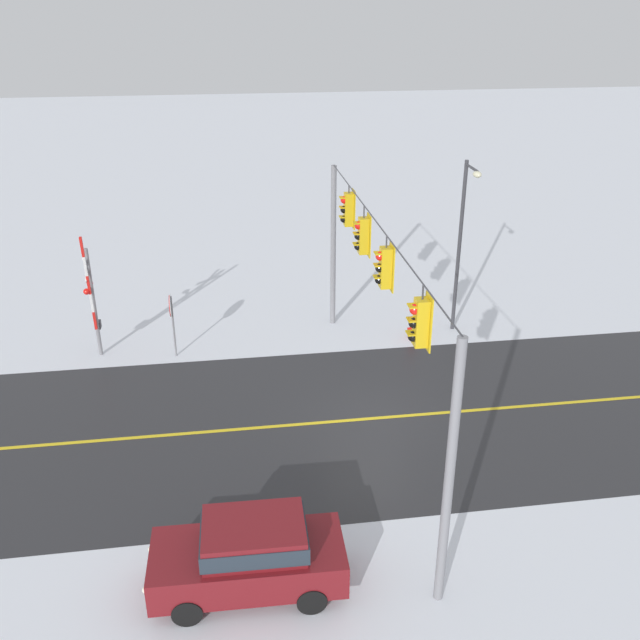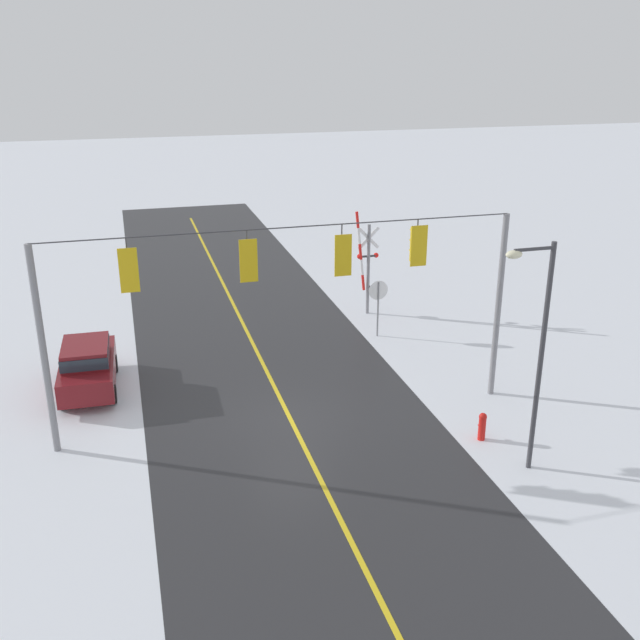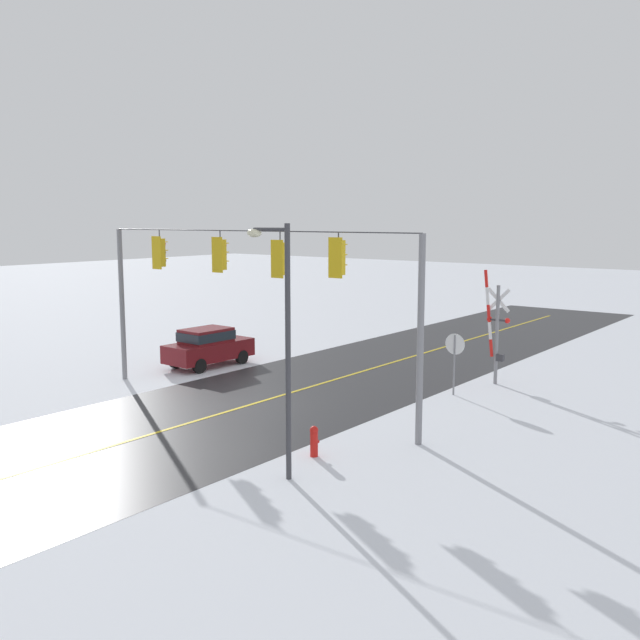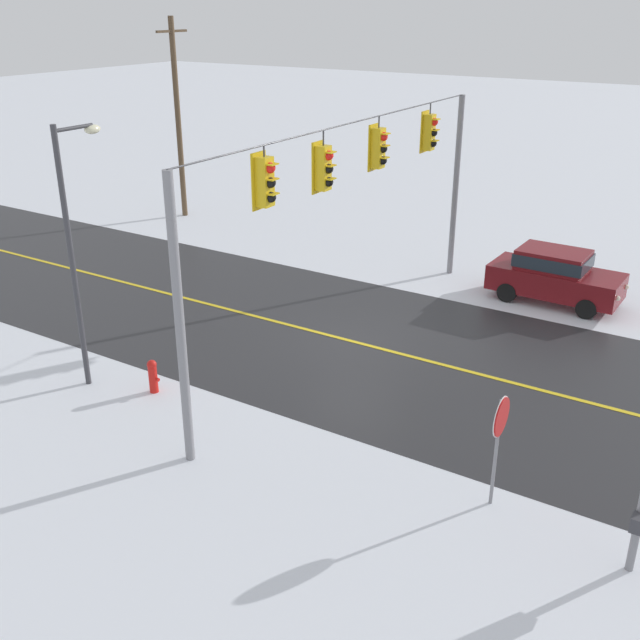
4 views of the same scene
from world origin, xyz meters
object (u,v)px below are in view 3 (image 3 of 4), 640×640
at_px(railroad_crossing, 496,328).
at_px(fire_hydrant, 314,440).
at_px(stop_sign, 455,350).
at_px(streetlamp_near, 281,327).
at_px(parked_car_maroon, 208,345).

distance_m(railroad_crossing, fire_hydrant, 11.57).
relative_size(stop_sign, railroad_crossing, 0.51).
bearing_deg(railroad_crossing, fire_hydrant, 88.73).
bearing_deg(streetlamp_near, parked_car_maroon, -35.63).
bearing_deg(fire_hydrant, stop_sign, -88.78).
distance_m(streetlamp_near, fire_hydrant, 3.88).
relative_size(streetlamp_near, fire_hydrant, 7.39).
height_order(parked_car_maroon, fire_hydrant, parked_car_maroon).
height_order(stop_sign, railroad_crossing, railroad_crossing).
bearing_deg(parked_car_maroon, railroad_crossing, -157.76).
distance_m(stop_sign, parked_car_maroon, 11.42).
distance_m(parked_car_maroon, fire_hydrant, 13.20).
height_order(stop_sign, parked_car_maroon, stop_sign).
bearing_deg(fire_hydrant, railroad_crossing, -91.27).
bearing_deg(streetlamp_near, fire_hydrant, -78.74).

